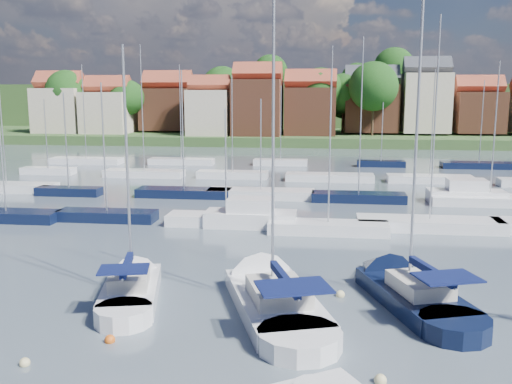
# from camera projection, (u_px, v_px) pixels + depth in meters

# --- Properties ---
(ground) EXTENTS (260.00, 260.00, 0.00)m
(ground) POSITION_uv_depth(u_px,v_px,m) (322.00, 186.00, 63.00)
(ground) COLOR #3F4A56
(ground) RESTS_ON ground
(sailboat_left) EXTENTS (4.85, 10.27, 13.58)m
(sailboat_left) POSITION_uv_depth(u_px,v_px,m) (133.00, 286.00, 29.62)
(sailboat_left) COLOR white
(sailboat_left) RESTS_ON ground
(sailboat_centre) EXTENTS (7.55, 13.68, 17.92)m
(sailboat_centre) POSITION_uv_depth(u_px,v_px,m) (267.00, 291.00, 28.81)
(sailboat_centre) COLOR white
(sailboat_centre) RESTS_ON ground
(sailboat_navy) EXTENTS (6.74, 12.10, 16.24)m
(sailboat_navy) POSITION_uv_depth(u_px,v_px,m) (401.00, 288.00, 29.28)
(sailboat_navy) COLOR black
(sailboat_navy) RESTS_ON ground
(buoy_b) EXTENTS (0.41, 0.41, 0.41)m
(buoy_b) POSITION_uv_depth(u_px,v_px,m) (25.00, 365.00, 21.76)
(buoy_b) COLOR beige
(buoy_b) RESTS_ON ground
(buoy_c) EXTENTS (0.45, 0.45, 0.45)m
(buoy_c) POSITION_uv_depth(u_px,v_px,m) (110.00, 342.00, 23.77)
(buoy_c) COLOR #D85914
(buoy_c) RESTS_ON ground
(buoy_d) EXTENTS (0.46, 0.46, 0.46)m
(buoy_d) POSITION_uv_depth(u_px,v_px,m) (380.00, 383.00, 20.45)
(buoy_d) COLOR beige
(buoy_d) RESTS_ON ground
(buoy_e) EXTENTS (0.44, 0.44, 0.44)m
(buoy_e) POSITION_uv_depth(u_px,v_px,m) (340.00, 296.00, 29.07)
(buoy_e) COLOR beige
(buoy_e) RESTS_ON ground
(marina_field) EXTENTS (79.62, 41.41, 15.93)m
(marina_field) POSITION_uv_depth(u_px,v_px,m) (341.00, 190.00, 57.95)
(marina_field) COLOR white
(marina_field) RESTS_ON ground
(far_shore_town) EXTENTS (212.46, 90.00, 22.27)m
(far_shore_town) POSITION_uv_depth(u_px,v_px,m) (335.00, 113.00, 152.46)
(far_shore_town) COLOR #385229
(far_shore_town) RESTS_ON ground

